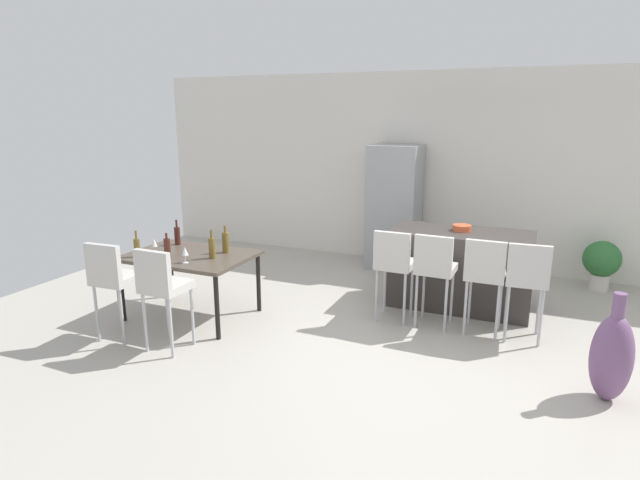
{
  "coord_description": "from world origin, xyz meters",
  "views": [
    {
      "loc": [
        1.15,
        -4.96,
        2.29
      ],
      "look_at": [
        -1.11,
        0.36,
        0.85
      ],
      "focal_mm": 28.7,
      "sensor_mm": 36.0,
      "label": 1
    }
  ],
  "objects_px": {
    "bar_chair_middle": "(435,266)",
    "dining_chair_near": "(112,276)",
    "bar_chair_far": "(527,276)",
    "dining_table": "(190,259)",
    "refrigerator": "(394,207)",
    "wine_glass_far": "(185,252)",
    "wine_bottle_inner": "(167,249)",
    "dining_chair_far": "(162,284)",
    "floor_vase": "(611,357)",
    "wine_bottle_end": "(137,247)",
    "wine_bottle_right": "(226,242)",
    "bar_chair_left": "(394,261)",
    "kitchen_island": "(460,269)",
    "wine_bottle_near": "(212,248)",
    "fruit_bowl": "(462,228)",
    "bar_chair_right": "(485,271)",
    "wine_bottle_middle": "(177,235)",
    "potted_plant": "(602,261)",
    "wine_glass_left": "(154,243)"
  },
  "relations": [
    {
      "from": "dining_table",
      "to": "potted_plant",
      "type": "height_order",
      "value": "dining_table"
    },
    {
      "from": "floor_vase",
      "to": "bar_chair_left",
      "type": "bearing_deg",
      "value": 155.92
    },
    {
      "from": "dining_chair_near",
      "to": "wine_bottle_near",
      "type": "relative_size",
      "value": 3.23
    },
    {
      "from": "dining_table",
      "to": "refrigerator",
      "type": "height_order",
      "value": "refrigerator"
    },
    {
      "from": "wine_bottle_inner",
      "to": "bar_chair_right",
      "type": "bearing_deg",
      "value": 17.64
    },
    {
      "from": "bar_chair_far",
      "to": "dining_table",
      "type": "height_order",
      "value": "bar_chair_far"
    },
    {
      "from": "kitchen_island",
      "to": "wine_glass_far",
      "type": "height_order",
      "value": "kitchen_island"
    },
    {
      "from": "kitchen_island",
      "to": "potted_plant",
      "type": "relative_size",
      "value": 2.46
    },
    {
      "from": "wine_bottle_near",
      "to": "bar_chair_right",
      "type": "bearing_deg",
      "value": 16.06
    },
    {
      "from": "kitchen_island",
      "to": "wine_bottle_middle",
      "type": "relative_size",
      "value": 5.37
    },
    {
      "from": "refrigerator",
      "to": "wine_glass_far",
      "type": "bearing_deg",
      "value": -114.48
    },
    {
      "from": "bar_chair_middle",
      "to": "floor_vase",
      "type": "relative_size",
      "value": 1.14
    },
    {
      "from": "dining_table",
      "to": "dining_chair_near",
      "type": "xyz_separation_m",
      "value": [
        -0.31,
        -0.85,
        0.02
      ]
    },
    {
      "from": "dining_chair_near",
      "to": "dining_chair_far",
      "type": "distance_m",
      "value": 0.62
    },
    {
      "from": "dining_chair_far",
      "to": "wine_bottle_right",
      "type": "distance_m",
      "value": 1.08
    },
    {
      "from": "wine_bottle_inner",
      "to": "wine_bottle_right",
      "type": "xyz_separation_m",
      "value": [
        0.43,
        0.48,
        0.0
      ]
    },
    {
      "from": "bar_chair_left",
      "to": "fruit_bowl",
      "type": "relative_size",
      "value": 4.76
    },
    {
      "from": "kitchen_island",
      "to": "wine_bottle_inner",
      "type": "distance_m",
      "value": 3.42
    },
    {
      "from": "wine_bottle_right",
      "to": "wine_bottle_middle",
      "type": "relative_size",
      "value": 1.04
    },
    {
      "from": "bar_chair_middle",
      "to": "wine_bottle_inner",
      "type": "xyz_separation_m",
      "value": [
        -2.71,
        -1.03,
        0.16
      ]
    },
    {
      "from": "bar_chair_left",
      "to": "bar_chair_middle",
      "type": "bearing_deg",
      "value": 0.01
    },
    {
      "from": "bar_chair_middle",
      "to": "wine_bottle_middle",
      "type": "distance_m",
      "value": 3.06
    },
    {
      "from": "wine_glass_far",
      "to": "fruit_bowl",
      "type": "height_order",
      "value": "fruit_bowl"
    },
    {
      "from": "bar_chair_left",
      "to": "floor_vase",
      "type": "relative_size",
      "value": 1.14
    },
    {
      "from": "wine_bottle_end",
      "to": "wine_bottle_middle",
      "type": "xyz_separation_m",
      "value": [
        0.06,
        0.62,
        0.01
      ]
    },
    {
      "from": "bar_chair_right",
      "to": "wine_bottle_inner",
      "type": "relative_size",
      "value": 3.59
    },
    {
      "from": "wine_bottle_middle",
      "to": "wine_glass_left",
      "type": "xyz_separation_m",
      "value": [
        0.03,
        -0.44,
        0.01
      ]
    },
    {
      "from": "wine_glass_far",
      "to": "bar_chair_middle",
      "type": "bearing_deg",
      "value": 23.6
    },
    {
      "from": "dining_chair_far",
      "to": "wine_glass_left",
      "type": "xyz_separation_m",
      "value": [
        -0.69,
        0.71,
        0.17
      ]
    },
    {
      "from": "bar_chair_middle",
      "to": "dining_chair_near",
      "type": "xyz_separation_m",
      "value": [
        -2.93,
        -1.62,
        0.0
      ]
    },
    {
      "from": "wine_bottle_end",
      "to": "wine_bottle_right",
      "type": "bearing_deg",
      "value": 33.24
    },
    {
      "from": "wine_bottle_near",
      "to": "wine_glass_far",
      "type": "xyz_separation_m",
      "value": [
        -0.16,
        -0.26,
        0.0
      ]
    },
    {
      "from": "wine_bottle_near",
      "to": "fruit_bowl",
      "type": "xyz_separation_m",
      "value": [
        2.43,
        1.65,
        0.09
      ]
    },
    {
      "from": "bar_chair_middle",
      "to": "wine_glass_left",
      "type": "height_order",
      "value": "bar_chair_middle"
    },
    {
      "from": "bar_chair_middle",
      "to": "wine_glass_left",
      "type": "relative_size",
      "value": 6.03
    },
    {
      "from": "bar_chair_far",
      "to": "wine_bottle_near",
      "type": "bearing_deg",
      "value": -165.87
    },
    {
      "from": "wine_bottle_end",
      "to": "fruit_bowl",
      "type": "bearing_deg",
      "value": 30.73
    },
    {
      "from": "wine_bottle_end",
      "to": "dining_chair_far",
      "type": "bearing_deg",
      "value": -34.79
    },
    {
      "from": "dining_chair_far",
      "to": "floor_vase",
      "type": "xyz_separation_m",
      "value": [
        3.92,
        0.7,
        -0.32
      ]
    },
    {
      "from": "kitchen_island",
      "to": "dining_chair_near",
      "type": "relative_size",
      "value": 1.57
    },
    {
      "from": "floor_vase",
      "to": "wine_glass_far",
      "type": "bearing_deg",
      "value": -177.92
    },
    {
      "from": "bar_chair_far",
      "to": "potted_plant",
      "type": "height_order",
      "value": "bar_chair_far"
    },
    {
      "from": "wine_glass_left",
      "to": "dining_chair_far",
      "type": "bearing_deg",
      "value": -46.11
    },
    {
      "from": "dining_chair_near",
      "to": "wine_bottle_near",
      "type": "distance_m",
      "value": 1.05
    },
    {
      "from": "bar_chair_far",
      "to": "floor_vase",
      "type": "relative_size",
      "value": 1.14
    },
    {
      "from": "bar_chair_right",
      "to": "wine_bottle_middle",
      "type": "xyz_separation_m",
      "value": [
        -3.54,
        -0.46,
        0.16
      ]
    },
    {
      "from": "kitchen_island",
      "to": "fruit_bowl",
      "type": "relative_size",
      "value": 7.45
    },
    {
      "from": "wine_bottle_middle",
      "to": "refrigerator",
      "type": "height_order",
      "value": "refrigerator"
    },
    {
      "from": "dining_chair_near",
      "to": "wine_bottle_end",
      "type": "relative_size",
      "value": 3.53
    },
    {
      "from": "dining_table",
      "to": "wine_bottle_right",
      "type": "relative_size",
      "value": 4.36
    }
  ]
}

